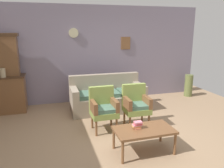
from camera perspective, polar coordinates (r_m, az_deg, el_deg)
The scene contains 10 objects.
ground_plane at distance 4.41m, azimuth 3.52°, elevation -13.94°, with size 7.68×7.68×0.00m, color #997A5B.
wall_back_with_decor at distance 6.47m, azimuth -4.27°, elevation 7.60°, with size 6.40×0.09×2.70m.
side_cabinet at distance 6.22m, azimuth -26.17°, elevation -2.38°, with size 1.16×0.55×0.93m.
vase_on_cabinet at distance 5.92m, azimuth -26.11°, elevation 2.59°, with size 0.14×0.14×0.22m, color tan.
floral_couch at distance 5.79m, azimuth -1.22°, elevation -3.52°, with size 1.87×0.81×0.90m.
armchair_near_couch_end at distance 4.61m, azimuth -2.23°, elevation -5.86°, with size 0.53×0.50×0.90m.
armchair_row_middle at distance 4.83m, azimuth 6.11°, elevation -5.00°, with size 0.54×0.51×0.90m.
coffee_table at distance 3.89m, azimuth 8.14°, elevation -11.85°, with size 1.00×0.56×0.42m.
book_stack_on_table at distance 3.86m, azimuth 6.50°, elevation -10.30°, with size 0.16×0.12×0.12m.
floor_vase_by_wall at distance 7.37m, azimuth 18.92°, elevation -0.35°, with size 0.24×0.24×0.68m, color #626D3A.
Camera 1 is at (-1.35, -3.66, 2.06)m, focal length 35.88 mm.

